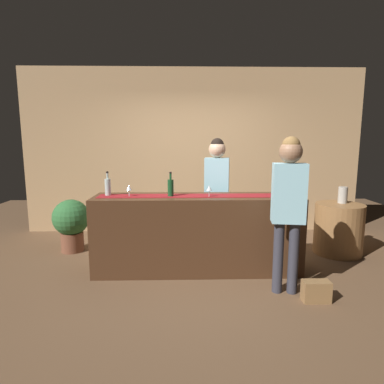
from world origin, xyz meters
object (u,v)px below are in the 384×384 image
bartender (217,184)px  round_side_table (339,229)px  handbag (316,291)px  customer_sipping (289,199)px  wine_glass_near_customer (129,188)px  wine_glass_mid_counter (209,189)px  wine_bottle_clear (108,187)px  wine_bottle_amber (282,186)px  potted_plant_tall (71,222)px  vase_on_side_table (343,195)px  wine_bottle_green (171,187)px

bartender → round_side_table: bartender is taller
handbag → customer_sipping: bearing=141.0°
bartender → round_side_table: size_ratio=2.27×
wine_glass_near_customer → customer_sipping: (1.77, -0.62, -0.03)m
wine_glass_mid_counter → round_side_table: wine_glass_mid_counter is taller
wine_bottle_clear → wine_bottle_amber: size_ratio=1.00×
handbag → wine_bottle_clear: bearing=158.6°
customer_sipping → potted_plant_tall: bearing=161.8°
handbag → wine_glass_near_customer: bearing=157.9°
bartender → vase_on_side_table: 1.87m
bartender → handbag: bartender is taller
customer_sipping → vase_on_side_table: customer_sipping is taller
wine_bottle_amber → potted_plant_tall: 3.07m
wine_glass_mid_counter → handbag: wine_glass_mid_counter is taller
round_side_table → bartender: bearing=179.9°
wine_bottle_green → round_side_table: 2.60m
wine_glass_near_customer → potted_plant_tall: (-1.01, 0.79, -0.62)m
bartender → potted_plant_tall: bearing=4.7°
round_side_table → customer_sipping: bearing=-133.8°
customer_sipping → potted_plant_tall: customer_sipping is taller
wine_bottle_clear → customer_sipping: size_ratio=0.18×
vase_on_side_table → wine_bottle_clear: bearing=-169.6°
wine_bottle_green → round_side_table: (2.43, 0.60, -0.71)m
wine_bottle_green → customer_sipping: 1.40m
bartender → round_side_table: bearing=-170.4°
round_side_table → handbag: (-0.90, -1.43, -0.26)m
vase_on_side_table → handbag: bearing=-122.7°
wine_bottle_clear → wine_glass_near_customer: (0.27, -0.07, -0.01)m
wine_glass_mid_counter → wine_bottle_amber: bearing=10.6°
customer_sipping → handbag: 1.00m
vase_on_side_table → wine_bottle_amber: bearing=-152.4°
wine_bottle_clear → vase_on_side_table: bearing=10.4°
wine_glass_mid_counter → potted_plant_tall: size_ratio=0.18×
wine_glass_mid_counter → vase_on_side_table: size_ratio=0.60×
wine_bottle_amber → customer_sipping: (-0.15, -0.73, -0.03)m
wine_bottle_clear → wine_glass_mid_counter: (1.25, -0.14, -0.01)m
customer_sipping → round_side_table: customer_sipping is taller
customer_sipping → vase_on_side_table: bearing=55.0°
wine_bottle_clear → round_side_table: size_ratio=0.41×
potted_plant_tall → bartender: bearing=-5.0°
potted_plant_tall → wine_glass_near_customer: bearing=-38.1°
vase_on_side_table → handbag: (-0.96, -1.50, -0.75)m
round_side_table → potted_plant_tall: bearing=177.2°
wine_glass_near_customer → round_side_table: bearing=11.5°
bartender → customer_sipping: (0.63, -1.22, 0.01)m
wine_glass_mid_counter → customer_sipping: size_ratio=0.09×
wine_glass_mid_counter → potted_plant_tall: wine_glass_mid_counter is taller
handbag → wine_glass_mid_counter: bearing=144.1°
potted_plant_tall → handbag: size_ratio=2.81×
wine_bottle_green → wine_bottle_amber: bearing=4.8°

